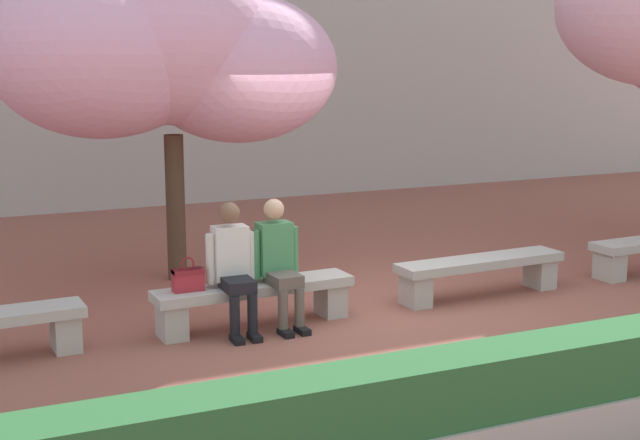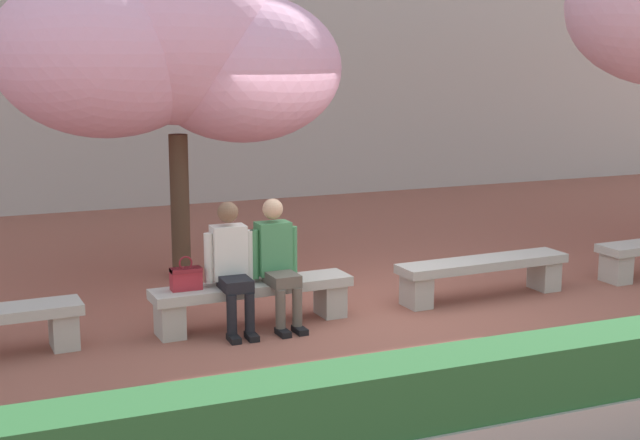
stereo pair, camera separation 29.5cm
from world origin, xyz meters
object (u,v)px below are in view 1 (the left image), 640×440
(handbag, at_px, (188,278))
(stone_bench_near_west, at_px, (254,297))
(person_seated_left, at_px, (233,263))
(stone_bench_center, at_px, (480,270))
(cherry_tree_main, at_px, (166,54))
(person_seated_right, at_px, (278,258))

(handbag, bearing_deg, stone_bench_near_west, 0.51)
(stone_bench_near_west, relative_size, person_seated_left, 1.62)
(stone_bench_near_west, relative_size, handbag, 6.17)
(stone_bench_center, xyz_separation_m, cherry_tree_main, (-2.99, 2.19, 2.40))
(person_seated_right, height_order, handbag, person_seated_right)
(person_seated_right, bearing_deg, handbag, 177.07)
(person_seated_left, distance_m, cherry_tree_main, 3.02)
(stone_bench_near_west, distance_m, handbag, 0.74)
(handbag, bearing_deg, cherry_tree_main, 79.11)
(stone_bench_center, distance_m, handbag, 3.42)
(stone_bench_near_west, xyz_separation_m, cherry_tree_main, (-0.26, 2.19, 2.40))
(stone_bench_center, bearing_deg, person_seated_right, -178.77)
(stone_bench_center, relative_size, person_seated_left, 1.62)
(person_seated_left, relative_size, handbag, 3.81)
(stone_bench_near_west, xyz_separation_m, person_seated_right, (0.24, -0.05, 0.39))
(stone_bench_near_west, distance_m, person_seated_left, 0.46)
(person_seated_left, height_order, person_seated_right, same)
(person_seated_left, distance_m, person_seated_right, 0.48)
(stone_bench_near_west, bearing_deg, handbag, -179.49)
(stone_bench_near_west, relative_size, cherry_tree_main, 0.51)
(handbag, height_order, cherry_tree_main, cherry_tree_main)
(person_seated_left, relative_size, cherry_tree_main, 0.32)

